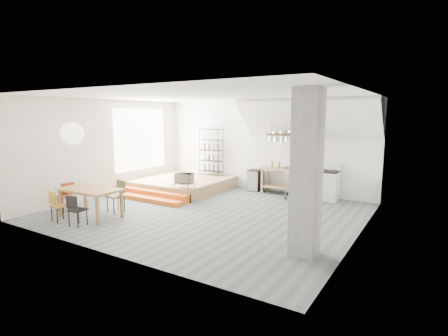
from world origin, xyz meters
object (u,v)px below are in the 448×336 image
Objects in this scene: stove at (328,185)px; rolling_cart at (301,182)px; dining_table at (90,192)px; mini_fridge at (255,180)px.

stove is 1.24× the size of rolling_cart.
stove is 0.88m from rolling_cart.
rolling_cart is at bearing 48.61° from dining_table.
stove reaches higher than mini_fridge.
dining_table is at bearing -133.02° from stove.
rolling_cart reaches higher than dining_table.
mini_fridge is at bearing 179.04° from stove.
dining_table is at bearing -127.62° from rolling_cart.
mini_fridge is (-1.87, 0.50, -0.21)m from rolling_cart.
mini_fridge is at bearing 66.43° from dining_table.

